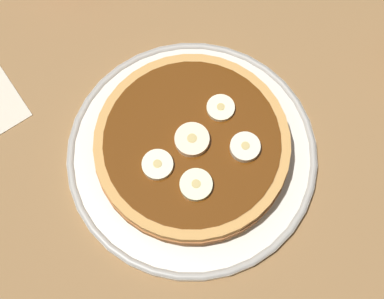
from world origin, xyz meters
The scene contains 8 objects.
ground_plane centered at (0.00, 0.00, -1.50)cm, with size 140.00×140.00×3.00cm, color olive.
plate centered at (0.00, 0.00, 0.80)cm, with size 27.28×27.28×1.49cm.
pancake_stack centered at (-0.19, 0.17, 3.16)cm, with size 20.76×20.73×3.78cm.
banana_slice_0 centered at (0.30, 0.05, 5.35)cm, with size 3.57×3.57×1.05cm.
banana_slice_1 centered at (2.82, -4.64, 5.35)cm, with size 3.10×3.10×1.05cm.
banana_slice_2 centered at (-4.24, 0.97, 5.24)cm, with size 3.18×3.18×0.82cm.
banana_slice_3 centered at (-3.39, -3.35, 5.28)cm, with size 3.29×3.29×0.91cm.
banana_slice_4 centered at (4.66, -0.38, 5.21)cm, with size 2.93×2.93×0.77cm.
Camera 1 is at (-15.94, -13.27, 61.00)cm, focal length 54.62 mm.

